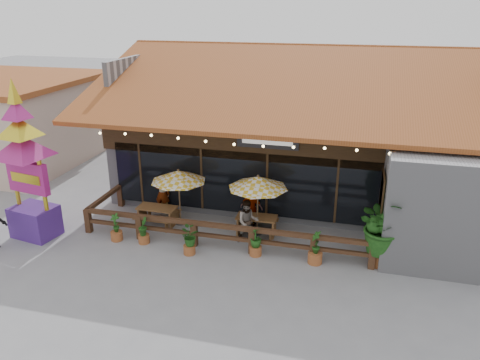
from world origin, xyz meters
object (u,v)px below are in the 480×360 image
(umbrella_left, at_px, (178,176))
(picnic_table_right, at_px, (257,222))
(picnic_table_left, at_px, (157,213))
(tropical_plant, at_px, (384,227))
(thai_sign_tower, at_px, (23,151))
(umbrella_right, at_px, (258,183))

(umbrella_left, height_order, picnic_table_right, umbrella_left)
(picnic_table_left, relative_size, tropical_plant, 0.63)
(umbrella_left, bearing_deg, picnic_table_right, -2.39)
(thai_sign_tower, distance_m, tropical_plant, 11.89)
(tropical_plant, bearing_deg, umbrella_left, 170.46)
(picnic_table_left, xyz_separation_m, thai_sign_tower, (-3.77, -1.91, 2.68))
(thai_sign_tower, bearing_deg, picnic_table_right, 15.20)
(umbrella_left, bearing_deg, tropical_plant, -9.54)
(tropical_plant, bearing_deg, picnic_table_left, 173.21)
(picnic_table_left, bearing_deg, umbrella_left, 17.51)
(picnic_table_left, xyz_separation_m, picnic_table_right, (3.73, 0.13, -0.00))
(umbrella_left, xyz_separation_m, thai_sign_tower, (-4.57, -2.16, 1.26))
(umbrella_left, xyz_separation_m, umbrella_right, (2.94, -0.07, 0.07))
(picnic_table_left, height_order, thai_sign_tower, thai_sign_tower)
(picnic_table_left, bearing_deg, tropical_plant, -6.79)
(picnic_table_right, bearing_deg, umbrella_left, 177.61)
(umbrella_right, bearing_deg, umbrella_left, 178.59)
(picnic_table_left, bearing_deg, thai_sign_tower, -153.16)
(umbrella_left, relative_size, thai_sign_tower, 0.38)
(umbrella_right, distance_m, tropical_plant, 4.39)
(umbrella_right, distance_m, thai_sign_tower, 7.89)
(picnic_table_left, bearing_deg, umbrella_right, 2.77)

